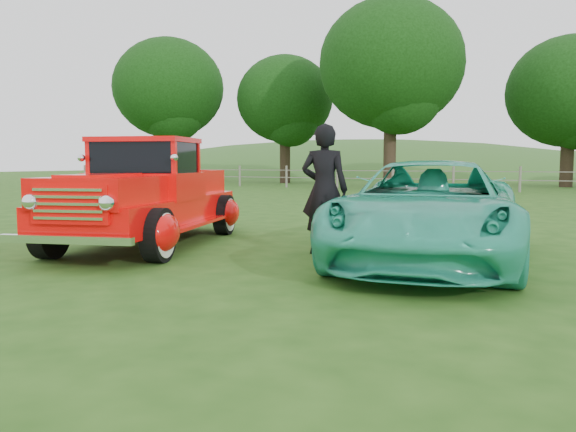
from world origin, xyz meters
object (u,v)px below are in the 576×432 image
at_px(tree_near_west, 391,64).
at_px(tree_near_east, 570,92).
at_px(red_pickup, 148,198).
at_px(tree_mid_west, 285,99).
at_px(teal_sedan, 430,211).
at_px(man, 324,190).
at_px(tree_far_west, 169,88).

distance_m(tree_near_west, tree_near_east, 9.97).
distance_m(tree_near_east, red_pickup, 28.79).
distance_m(tree_mid_west, tree_near_east, 17.03).
xyz_separation_m(tree_near_east, teal_sedan, (-2.04, -27.22, -4.54)).
height_order(tree_mid_west, red_pickup, tree_mid_west).
bearing_deg(tree_near_west, man, -76.94).
xyz_separation_m(tree_far_west, tree_near_east, (25.00, 3.00, -1.24)).
relative_size(tree_mid_west, tree_near_east, 1.02).
relative_size(tree_far_west, tree_mid_west, 1.17).
bearing_deg(tree_near_east, teal_sedan, -94.29).
height_order(tree_far_west, tree_near_east, tree_far_west).
relative_size(tree_near_east, teal_sedan, 1.64).
bearing_deg(red_pickup, tree_near_west, 80.76).
bearing_deg(tree_mid_west, red_pickup, -68.68).
distance_m(tree_mid_west, teal_sedan, 30.57).
xyz_separation_m(tree_mid_west, teal_sedan, (14.96, -26.22, -4.85)).
bearing_deg(man, tree_mid_west, -71.35).
xyz_separation_m(red_pickup, teal_sedan, (4.54, 0.46, -0.09)).
distance_m(tree_near_west, teal_sedan, 24.99).
xyz_separation_m(tree_near_east, man, (-3.61, -27.24, -4.27)).
bearing_deg(tree_mid_west, teal_sedan, -60.29).
distance_m(tree_far_west, teal_sedan, 33.86).
distance_m(tree_far_west, tree_near_east, 25.21).
height_order(red_pickup, teal_sedan, red_pickup).
bearing_deg(red_pickup, tree_mid_west, 96.26).
bearing_deg(teal_sedan, tree_near_west, 100.47).
bearing_deg(teal_sedan, tree_near_east, 79.50).
height_order(tree_mid_west, tree_near_east, tree_mid_west).
height_order(red_pickup, man, man).
relative_size(tree_near_west, teal_sedan, 2.05).
bearing_deg(tree_far_west, teal_sedan, -46.53).
distance_m(red_pickup, teal_sedan, 4.57).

